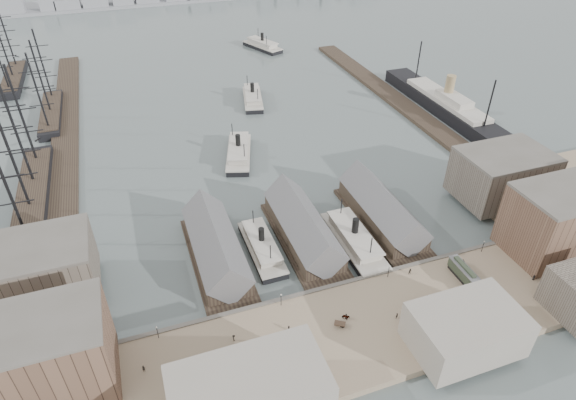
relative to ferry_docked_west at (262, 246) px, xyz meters
name	(u,v)px	position (x,y,z in m)	size (l,w,h in m)	color
ground	(325,278)	(13.00, -15.84, -2.16)	(900.00, 900.00, 0.00)	#515D5D
quay	(358,331)	(13.00, -35.84, -1.16)	(180.00, 30.00, 2.00)	gray
seawall	(333,288)	(13.00, -21.04, -1.01)	(180.00, 1.20, 2.30)	#59544C
west_wharf	(65,148)	(-55.00, 84.16, -1.36)	(10.00, 220.00, 1.60)	#2D231C
east_wharf	(404,106)	(91.00, 74.16, -1.36)	(10.00, 180.00, 1.60)	#2D231C
ferry_shed_west	(216,248)	(-13.00, 1.04, 2.48)	(14.00, 42.00, 12.60)	#2D231C
ferry_shed_center	(303,228)	(13.00, 1.04, 2.48)	(14.00, 42.00, 12.60)	#2D231C
ferry_shed_east	(382,210)	(39.00, 1.04, 2.48)	(14.00, 42.00, 12.60)	#2D231C
warehouse_west_front	(27,362)	(-57.00, -27.84, 8.84)	(32.00, 18.00, 18.00)	brown
warehouse_west_back	(40,270)	(-57.00, 2.16, 6.84)	(26.00, 20.00, 14.00)	#60564C
warehouse_east_front	(564,220)	(79.00, -27.84, 9.34)	(30.00, 18.00, 19.00)	brown
warehouse_east_back	(502,176)	(81.00, -0.84, 7.34)	(28.00, 20.00, 15.00)	#60564C
street_bldg_center	(466,330)	(33.00, -47.84, 4.84)	(24.00, 16.00, 10.00)	gray
street_bldg_west	(249,395)	(-17.00, -47.84, 5.84)	(30.00, 16.00, 12.00)	gray
lamp_post_far_w	(157,330)	(-32.00, -22.84, 2.56)	(0.44, 0.44, 3.92)	black
lamp_post_near_w	(281,298)	(-2.00, -22.84, 2.56)	(0.44, 0.44, 3.92)	black
lamp_post_near_e	(389,269)	(28.00, -22.84, 2.56)	(0.44, 0.44, 3.92)	black
lamp_post_far_e	(484,244)	(58.00, -22.84, 2.56)	(0.44, 0.44, 3.92)	black
ferry_docked_west	(262,246)	(0.00, 0.00, 0.00)	(7.73, 25.78, 9.21)	black
ferry_docked_east	(354,240)	(26.00, -6.50, 0.32)	(8.88, 29.61, 10.57)	black
ferry_open_near	(239,152)	(7.75, 55.11, 0.22)	(16.43, 29.69, 10.16)	black
ferry_open_mid	(253,97)	(27.20, 103.22, 0.15)	(14.01, 28.65, 9.83)	black
ferry_open_far	(262,45)	(54.53, 176.55, 0.21)	(18.62, 29.44, 10.12)	black
sailing_ship_near	(33,195)	(-63.59, 49.43, 0.71)	(9.51, 65.48, 39.08)	black
sailing_ship_mid	(51,112)	(-60.91, 116.92, 0.27)	(8.25, 47.67, 33.92)	black
sailing_ship_far	(13,78)	(-80.75, 167.69, 0.43)	(8.73, 48.49, 35.89)	black
ocean_steamer	(446,105)	(105.00, 62.55, 1.58)	(11.90, 86.93, 17.39)	black
tram	(463,273)	(46.25, -29.94, 1.77)	(2.94, 10.65, 3.77)	black
horse_cart_left	(206,362)	(-23.03, -33.52, 0.61)	(4.25, 4.09, 1.46)	black
horse_cart_center	(344,319)	(10.46, -32.81, 0.65)	(4.71, 3.61, 1.59)	black
horse_cart_right	(425,300)	(32.21, -34.05, 0.66)	(4.69, 1.88, 1.62)	black
pedestrian_0	(144,369)	(-36.09, -30.82, 0.75)	(0.66, 0.48, 1.81)	black
pedestrian_1	(187,391)	(-28.28, -39.20, 0.66)	(0.79, 0.62, 1.63)	black
pedestrian_2	(234,338)	(-15.73, -29.37, 0.73)	(1.14, 0.66, 1.77)	black
pedestrian_3	(323,360)	(1.28, -41.83, 0.63)	(0.92, 0.38, 1.57)	black
pedestrian_4	(346,316)	(11.37, -32.12, 0.65)	(0.79, 0.51, 1.62)	black
pedestrian_5	(397,316)	(23.03, -36.06, 0.65)	(0.59, 0.43, 1.61)	black
pedestrian_6	(410,271)	(34.15, -23.84, 0.72)	(0.85, 0.66, 1.75)	black
pedestrian_7	(465,314)	(38.85, -41.23, 0.76)	(1.18, 0.68, 1.83)	black
pedestrian_8	(463,262)	(49.77, -25.39, 0.68)	(0.98, 0.41, 1.68)	black
pedestrian_9	(534,278)	(63.58, -36.75, 0.65)	(0.79, 0.52, 1.62)	black
pedestrian_10	(289,328)	(-2.87, -30.99, 0.66)	(0.80, 0.52, 1.63)	black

